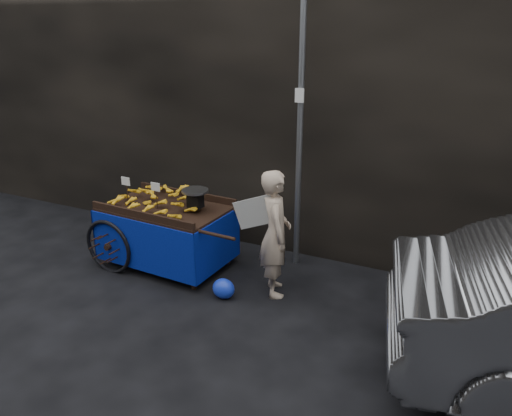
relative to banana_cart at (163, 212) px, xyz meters
The scene contains 6 objects.
ground 1.66m from the banana_cart, 18.07° to the right, with size 80.00×80.00×0.00m, color black.
building_wall 3.27m from the banana_cart, 50.43° to the left, with size 13.50×2.00×5.00m.
street_pole 2.24m from the banana_cart, 26.74° to the left, with size 0.12×0.10×4.00m.
banana_cart is the anchor object (origin of this frame).
vendor 1.75m from the banana_cart, ahead, with size 0.84×0.71×1.63m.
plastic_bag 1.48m from the banana_cart, 21.49° to the right, with size 0.29×0.23×0.26m, color blue.
Camera 1 is at (2.65, -4.82, 3.28)m, focal length 35.00 mm.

